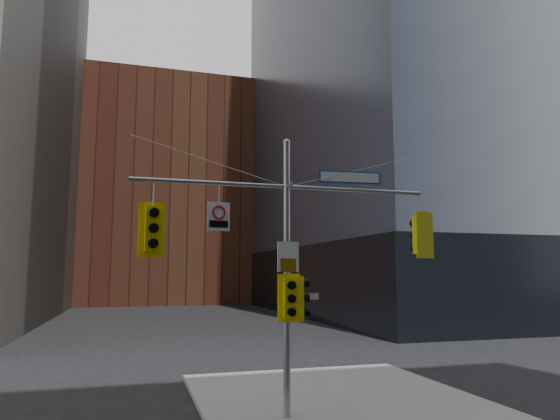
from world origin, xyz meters
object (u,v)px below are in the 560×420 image
signal_assembly (287,247)px  traffic_light_east_arm (420,235)px  traffic_light_west_arm (152,229)px  regulatory_sign_arm (219,215)px  traffic_light_pole_side (299,298)px  traffic_light_pole_front (290,298)px  street_sign_blade (350,177)px

signal_assembly → traffic_light_east_arm: (3.96, 0.00, 0.38)m
traffic_light_west_arm → regulatory_sign_arm: (1.61, -0.03, 0.37)m
traffic_light_pole_side → signal_assembly: bearing=92.8°
signal_assembly → traffic_light_west_arm: bearing=179.8°
traffic_light_pole_front → regulatory_sign_arm: (-1.80, 0.25, 2.07)m
traffic_light_west_arm → signal_assembly: bearing=-5.6°
street_sign_blade → regulatory_sign_arm: 3.81m
street_sign_blade → traffic_light_west_arm: bearing=-174.2°
signal_assembly → regulatory_sign_arm: signal_assembly is taller
street_sign_blade → traffic_light_pole_front: bearing=-165.6°
traffic_light_east_arm → street_sign_blade: street_sign_blade is taller
traffic_light_pole_side → traffic_light_west_arm: bearing=91.7°
traffic_light_west_arm → traffic_light_east_arm: (7.37, -0.01, 0.00)m
traffic_light_west_arm → traffic_light_east_arm: bearing=-5.5°
traffic_light_west_arm → street_sign_blade: bearing=-5.5°
signal_assembly → street_sign_blade: (1.82, 0.00, 1.93)m
traffic_light_west_arm → traffic_light_pole_side: bearing=-5.5°
regulatory_sign_arm → traffic_light_west_arm: bearing=170.9°
signal_assembly → traffic_light_pole_side: size_ratio=6.95×
traffic_light_east_arm → traffic_light_west_arm: bearing=-13.8°
signal_assembly → traffic_light_pole_front: signal_assembly is taller
street_sign_blade → traffic_light_east_arm: bearing=5.9°
traffic_light_pole_side → street_sign_blade: bearing=-88.3°
traffic_light_pole_front → street_sign_blade: bearing=14.1°
signal_assembly → traffic_light_east_arm: signal_assembly is taller
traffic_light_pole_side → traffic_light_pole_front: size_ratio=0.95×
street_sign_blade → traffic_light_pole_side: bearing=-174.1°
street_sign_blade → signal_assembly: bearing=-174.0°
signal_assembly → traffic_light_west_arm: (-3.41, 0.01, 0.38)m
traffic_light_west_arm → street_sign_blade: street_sign_blade is taller
traffic_light_west_arm → traffic_light_pole_side: traffic_light_west_arm is taller
traffic_light_pole_side → street_sign_blade: (1.50, -0.00, 3.26)m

